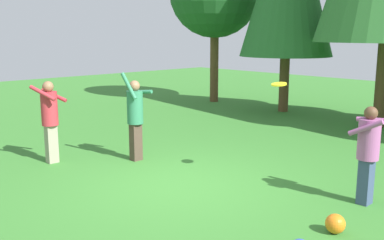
{
  "coord_description": "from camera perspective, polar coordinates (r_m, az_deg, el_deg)",
  "views": [
    {
      "loc": [
        5.74,
        -5.1,
        2.71
      ],
      "look_at": [
        -0.43,
        0.7,
        1.05
      ],
      "focal_mm": 41.81,
      "sensor_mm": 36.0,
      "label": 1
    }
  ],
  "objects": [
    {
      "name": "ground_plane",
      "position": [
        8.15,
        -1.51,
        -8.34
      ],
      "size": [
        40.0,
        40.0,
        0.0
      ],
      "primitive_type": "plane",
      "color": "#387A2D"
    },
    {
      "name": "person_catcher",
      "position": [
        7.57,
        21.57,
        -3.25
      ],
      "size": [
        0.6,
        0.55,
        1.59
      ],
      "rotation": [
        0.0,
        0.0,
        -3.0
      ],
      "color": "#38476B",
      "rests_on": "ground_plane"
    },
    {
      "name": "ball_orange",
      "position": [
        6.58,
        17.81,
        -12.48
      ],
      "size": [
        0.27,
        0.27,
        0.27
      ],
      "primitive_type": "sphere",
      "color": "orange",
      "rests_on": "ground_plane"
    },
    {
      "name": "person_thrower",
      "position": [
        9.55,
        -7.27,
        0.89
      ],
      "size": [
        0.62,
        0.61,
        1.91
      ],
      "rotation": [
        0.0,
        0.0,
        0.31
      ],
      "color": "#4C382D",
      "rests_on": "ground_plane"
    },
    {
      "name": "frisbee",
      "position": [
        8.02,
        11.04,
        4.51
      ],
      "size": [
        0.28,
        0.28,
        0.06
      ],
      "color": "yellow"
    },
    {
      "name": "person_bystander",
      "position": [
        9.76,
        -17.69,
        0.66
      ],
      "size": [
        0.75,
        0.71,
        1.73
      ],
      "rotation": [
        0.0,
        0.0,
        0.53
      ],
      "color": "gray",
      "rests_on": "ground_plane"
    }
  ]
}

